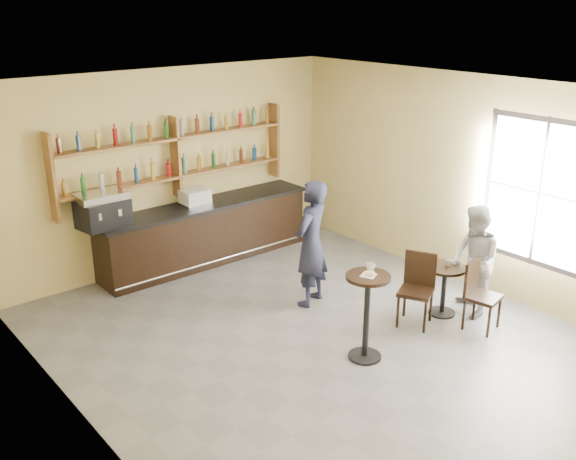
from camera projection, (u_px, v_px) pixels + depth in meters
floor at (315, 339)px, 8.39m from camera, size 7.00×7.00×0.00m
ceiling at (319, 92)px, 7.29m from camera, size 7.00×7.00×0.00m
wall_back at (173, 168)px, 10.38m from camera, size 7.00×0.00×7.00m
wall_left at (81, 291)px, 6.05m from camera, size 0.00×7.00×7.00m
wall_right at (465, 182)px, 9.64m from camera, size 0.00×7.00×7.00m
window_pane at (539, 193)px, 8.73m from camera, size 0.00×2.00×2.00m
window_frame at (539, 193)px, 8.72m from camera, size 0.04×1.70×2.10m
shelf_unit at (176, 157)px, 10.21m from camera, size 4.00×0.26×1.40m
liquor_bottles at (175, 147)px, 10.15m from camera, size 3.68×0.10×1.00m
bar_counter at (206, 232)px, 10.71m from camera, size 3.77×0.74×1.02m
espresso_machine at (103, 210)px, 9.40m from camera, size 0.78×0.57×0.51m
pastry_case at (195, 197)px, 10.39m from camera, size 0.49×0.41×0.27m
pedestal_table at (366, 317)px, 7.78m from camera, size 0.67×0.67×1.11m
napkin at (368, 275)px, 7.59m from camera, size 0.22×0.22×0.00m
donut at (370, 273)px, 7.58m from camera, size 0.14×0.14×0.05m
cup_pedestal at (371, 267)px, 7.73m from camera, size 0.12×0.12×0.09m
man_main at (311, 244)px, 9.09m from camera, size 0.79×0.66×1.85m
cafe_table at (444, 290)px, 8.95m from camera, size 0.73×0.73×0.72m
cup_cafe at (448, 263)px, 8.84m from camera, size 0.10×0.10×0.09m
chair_west at (416, 291)px, 8.61m from camera, size 0.58×0.58×1.00m
chair_south at (483, 297)px, 8.50m from camera, size 0.48×0.48×0.95m
patron_second at (474, 261)px, 8.83m from camera, size 0.92×0.97×1.57m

